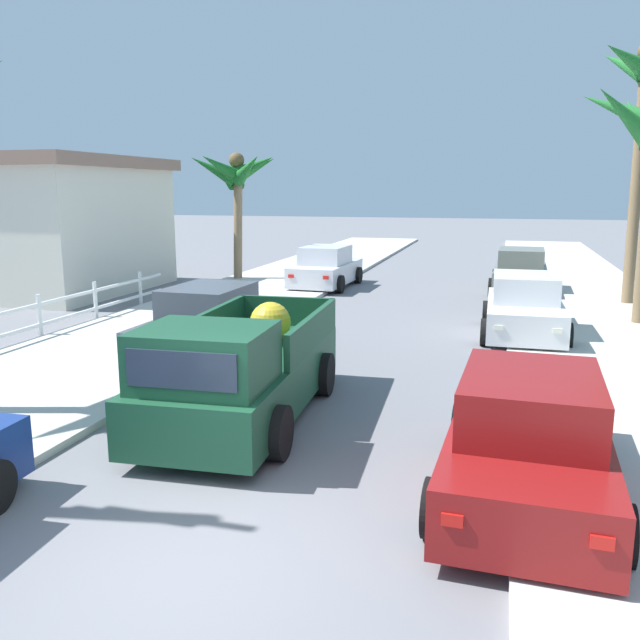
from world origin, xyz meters
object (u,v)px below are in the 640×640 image
(pickup_truck, at_px, (241,373))
(car_right_mid, at_px, (524,308))
(car_right_near, at_px, (326,268))
(roadside_house, at_px, (25,224))
(palm_tree_right_back, at_px, (236,174))
(car_right_far, at_px, (208,324))
(car_left_near, at_px, (528,440))
(car_left_far, at_px, (520,272))

(pickup_truck, distance_m, car_right_mid, 8.83)
(car_right_near, height_order, roadside_house, roadside_house)
(palm_tree_right_back, bearing_deg, roadside_house, -146.58)
(car_right_near, bearing_deg, pickup_truck, -80.28)
(car_right_mid, bearing_deg, palm_tree_right_back, 144.80)
(pickup_truck, distance_m, car_right_far, 4.37)
(car_right_far, relative_size, palm_tree_right_back, 0.85)
(palm_tree_right_back, bearing_deg, car_right_mid, -35.20)
(car_right_mid, distance_m, car_right_far, 7.80)
(car_right_near, distance_m, car_right_mid, 9.66)
(car_left_near, distance_m, car_right_far, 8.39)
(pickup_truck, height_order, car_left_far, pickup_truck)
(car_left_near, bearing_deg, car_right_near, 112.85)
(car_right_near, xyz_separation_m, car_left_far, (6.98, 0.65, 0.00))
(car_right_mid, xyz_separation_m, roadside_house, (-17.22, 3.35, 1.67))
(pickup_truck, distance_m, car_right_near, 14.60)
(car_right_far, distance_m, palm_tree_right_back, 12.69)
(roadside_house, bearing_deg, pickup_truck, -40.69)
(car_left_near, distance_m, car_right_near, 17.28)
(car_right_near, bearing_deg, palm_tree_right_back, 167.63)
(car_right_far, bearing_deg, car_left_near, -38.72)
(pickup_truck, height_order, car_right_far, pickup_truck)
(pickup_truck, distance_m, car_left_near, 4.52)
(pickup_truck, xyz_separation_m, car_left_far, (4.51, 15.04, -0.08))
(car_left_far, distance_m, car_right_far, 13.22)
(palm_tree_right_back, bearing_deg, car_right_near, -12.37)
(car_left_near, height_order, car_right_mid, same)
(pickup_truck, height_order, roadside_house, roadside_house)
(car_right_near, xyz_separation_m, car_right_far, (0.16, -10.67, 0.00))
(car_right_mid, bearing_deg, pickup_truck, -120.21)
(car_right_far, xyz_separation_m, roadside_house, (-10.48, 7.27, 1.67))
(car_left_near, bearing_deg, car_right_far, 141.28)
(pickup_truck, xyz_separation_m, roadside_house, (-12.78, 10.98, 1.59))
(roadside_house, bearing_deg, car_right_far, -34.75)
(car_left_near, xyz_separation_m, car_right_far, (-6.55, 5.25, 0.00))
(car_left_far, height_order, palm_tree_right_back, palm_tree_right_back)
(car_left_far, relative_size, car_right_far, 1.00)
(car_right_mid, bearing_deg, roadside_house, 168.99)
(car_left_near, height_order, car_right_near, same)
(car_left_near, bearing_deg, pickup_truck, 160.14)
(car_left_far, relative_size, palm_tree_right_back, 0.85)
(pickup_truck, relative_size, car_left_near, 1.23)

